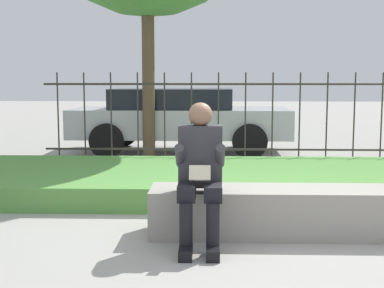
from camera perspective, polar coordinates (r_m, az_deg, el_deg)
ground_plane at (r=5.08m, az=6.01°, el=-9.56°), size 60.00×60.00×0.00m
stone_bench at (r=5.07m, az=10.54°, el=-7.39°), size 2.61×0.55×0.44m
person_seated_reader at (r=4.61m, az=0.87°, el=-2.64°), size 0.42×0.73×1.24m
grass_berm at (r=6.93m, az=4.85°, el=-3.90°), size 8.06×2.48×0.28m
iron_fence at (r=8.60m, az=4.27°, el=2.70°), size 6.06×0.03×1.55m
car_parked_center at (r=10.56m, az=-1.40°, el=2.87°), size 4.23×1.98×1.25m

